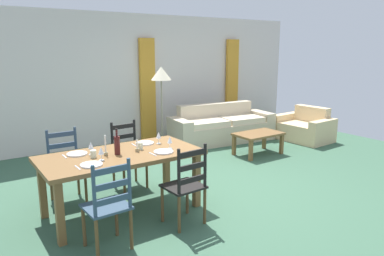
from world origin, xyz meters
The scene contains 30 objects.
ground_plane centered at (0.00, 0.00, -0.01)m, with size 9.60×9.60×0.02m, color #375B44.
wall_far centered at (0.00, 3.30, 1.35)m, with size 9.60×0.16×2.70m, color silver.
curtain_panel_left centered at (0.67, 3.16, 1.10)m, with size 0.35×0.08×2.20m, color gold.
curtain_panel_right centered at (3.07, 3.16, 1.10)m, with size 0.35×0.08×2.20m, color gold.
dining_table centered at (-1.35, 0.01, 0.66)m, with size 1.90×0.96×0.75m.
dining_chair_near_left centered at (-1.82, -0.75, 0.48)m, with size 0.44×0.42×0.96m.
dining_chair_near_right centered at (-0.89, -0.72, 0.48)m, with size 0.44×0.42×0.96m.
dining_chair_far_left centered at (-1.81, 0.75, 0.48)m, with size 0.43×0.41×0.96m.
dining_chair_far_right centered at (-0.93, 0.76, 0.48)m, with size 0.44×0.42×0.96m.
dinner_plate_near_left centered at (-1.80, -0.24, 0.76)m, with size 0.24×0.24×0.02m, color white.
fork_near_left centered at (-1.95, -0.24, 0.75)m, with size 0.02×0.17×0.01m, color silver.
dinner_plate_near_right centered at (-0.90, -0.24, 0.76)m, with size 0.24×0.24×0.02m, color white.
fork_near_right centered at (-1.05, -0.24, 0.75)m, with size 0.02×0.17×0.01m, color silver.
dinner_plate_far_left centered at (-1.80, 0.26, 0.76)m, with size 0.24×0.24×0.02m, color white.
fork_far_left centered at (-1.95, 0.26, 0.75)m, with size 0.02×0.17×0.01m, color silver.
dinner_plate_far_right centered at (-0.90, 0.26, 0.76)m, with size 0.24×0.24×0.02m, color white.
fork_far_right centered at (-1.05, 0.26, 0.75)m, with size 0.02×0.17×0.01m, color silver.
wine_bottle centered at (-1.39, 0.00, 0.87)m, with size 0.07×0.07×0.32m.
wine_glass_near_left centered at (-1.64, -0.13, 0.86)m, with size 0.06×0.06×0.16m.
wine_glass_near_right centered at (-0.75, -0.14, 0.86)m, with size 0.06×0.06×0.16m.
wine_glass_far_left centered at (-1.66, 0.16, 0.86)m, with size 0.06×0.06×0.16m.
wine_glass_far_right centered at (-0.74, 0.16, 0.86)m, with size 0.06×0.06×0.16m.
coffee_cup_primary centered at (-1.07, 0.04, 0.80)m, with size 0.07×0.07×0.09m, color beige.
coffee_cup_secondary centered at (-1.68, 0.03, 0.80)m, with size 0.07×0.07×0.09m, color beige.
candle_tall centered at (-1.53, 0.03, 0.82)m, with size 0.05×0.05×0.25m.
candle_short centered at (-1.15, -0.03, 0.79)m, with size 0.05×0.05×0.15m.
couch centered at (1.87, 2.10, 0.29)m, with size 2.36×1.06×0.80m.
coffee_table centered at (1.81, 0.89, 0.36)m, with size 0.90×0.56×0.42m.
armchair_upholstered centered at (3.49, 1.14, 0.25)m, with size 0.86×1.20×0.72m.
standing_lamp centered at (0.52, 2.29, 1.41)m, with size 0.40×0.40×1.64m.
Camera 1 is at (-3.03, -3.98, 2.00)m, focal length 34.29 mm.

